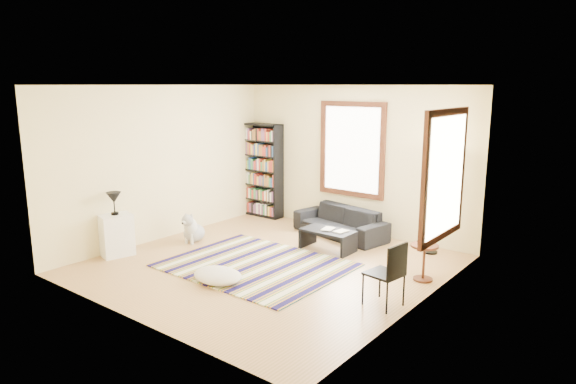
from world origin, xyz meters
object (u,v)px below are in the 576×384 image
Objects in this scene: dog at (194,227)px; floor_lamp at (433,200)px; floor_cushion at (218,275)px; white_cabinet at (116,235)px; bookshelf at (263,170)px; coffee_table at (328,240)px; side_table at (424,263)px; sofa at (340,222)px; folding_chair at (384,274)px.

floor_lamp is at bearing 16.48° from dog.
floor_cushion is 2.21m from white_cabinet.
bookshelf is 3.59m from white_cabinet.
side_table is (1.87, -0.30, 0.09)m from coffee_table.
coffee_table is 2.25m from floor_cushion.
side_table is at bearing -1.75° from dog.
bookshelf is 1.08× the size of floor_lamp.
side_table is (0.41, -1.25, -0.66)m from floor_lamp.
sofa is at bearing 69.30° from white_cabinet.
floor_lamp is 2.48m from folding_chair.
folding_chair is 4.55m from white_cabinet.
sofa is 1.00× the size of floor_lamp.
dog is (-1.90, -1.94, -0.00)m from sofa.
folding_chair reaches higher than dog.
bookshelf is 2.22× the size of coffee_table.
coffee_table is at bearing -59.76° from sofa.
floor_lamp is 3.44× the size of dog.
sofa is at bearing 32.91° from dog.
bookshelf reaches higher than floor_lamp.
coffee_table is 1.90m from side_table.
floor_cushion is at bearing -81.45° from sofa.
floor_lamp is 2.66× the size of white_cabinet.
dog is (-3.65, -2.04, -0.66)m from floor_lamp.
sofa is 2.66× the size of white_cabinet.
floor_lamp is (1.46, 0.95, 0.75)m from coffee_table.
folding_chair reaches higher than sofa.
bookshelf is at bearing -175.90° from sofa.
bookshelf is 3.69× the size of dog.
folding_chair is at bearing -31.09° from bookshelf.
bookshelf reaches higher than folding_chair.
folding_chair reaches higher than side_table.
floor_lamp reaches higher than white_cabinet.
bookshelf is at bearing 177.50° from floor_lamp.
floor_lamp is 2.16× the size of folding_chair.
folding_chair is at bearing 27.09° from white_cabinet.
side_table is 1.16m from folding_chair.
coffee_table is 2.34m from folding_chair.
coffee_table is at bearing -24.70° from bookshelf.
dog is at bearing 147.49° from floor_cushion.
folding_chair is (-0.05, -1.15, 0.16)m from side_table.
side_table is 1.00× the size of dog.
bookshelf is at bearing 161.73° from side_table.
floor_lamp is at bearing 14.55° from sofa.
sofa reaches higher than dog.
coffee_table is at bearing 57.45° from white_cabinet.
bookshelf is 5.00m from folding_chair.
sofa is at bearing 141.57° from folding_chair.
floor_lamp is 5.32m from white_cabinet.
floor_cushion is at bearing -121.02° from floor_lamp.
white_cabinet is at bearing -158.94° from folding_chair.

